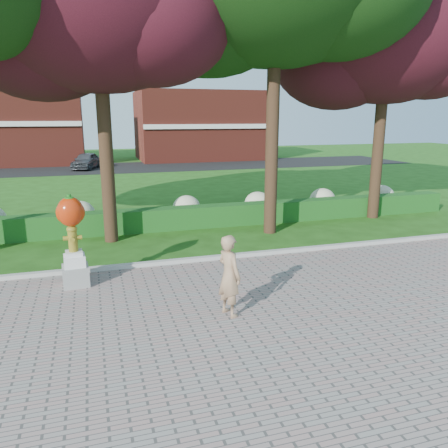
% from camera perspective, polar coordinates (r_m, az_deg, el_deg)
% --- Properties ---
extents(ground, '(100.00, 100.00, 0.00)m').
position_cam_1_polar(ground, '(9.76, -0.63, -10.62)').
color(ground, '#214912').
rests_on(ground, ground).
extents(walkway, '(40.00, 14.00, 0.04)m').
position_cam_1_polar(walkway, '(6.55, 10.21, -24.31)').
color(walkway, gray).
rests_on(walkway, ground).
extents(curb, '(40.00, 0.18, 0.15)m').
position_cam_1_polar(curb, '(12.44, -4.52, -4.79)').
color(curb, '#ADADA5').
rests_on(curb, ground).
extents(lawn_hedge, '(24.00, 0.70, 0.80)m').
position_cam_1_polar(lawn_hedge, '(16.14, -7.62, 0.68)').
color(lawn_hedge, '#164D18').
rests_on(lawn_hedge, ground).
extents(hydrangea_row, '(20.10, 1.10, 0.99)m').
position_cam_1_polar(hydrangea_row, '(17.17, -6.30, 2.02)').
color(hydrangea_row, '#BDC395').
rests_on(hydrangea_row, ground).
extents(street, '(50.00, 8.00, 0.02)m').
position_cam_1_polar(street, '(36.84, -13.03, 7.20)').
color(street, black).
rests_on(street, ground).
extents(building_right, '(12.00, 8.00, 6.40)m').
position_cam_1_polar(building_right, '(43.81, -3.13, 12.72)').
color(building_right, maroon).
rests_on(building_right, ground).
extents(tree_mid_left, '(8.25, 7.04, 10.69)m').
position_cam_1_polar(tree_mid_left, '(14.98, -16.75, 25.86)').
color(tree_mid_left, black).
rests_on(tree_mid_left, ground).
extents(tree_far_right, '(7.88, 6.72, 10.21)m').
position_cam_1_polar(tree_far_right, '(18.85, 20.16, 21.98)').
color(tree_far_right, black).
rests_on(tree_far_right, ground).
extents(hydrant_sculpture, '(0.66, 0.65, 2.25)m').
position_cam_1_polar(hydrant_sculpture, '(11.00, -19.16, -1.76)').
color(hydrant_sculpture, gray).
rests_on(hydrant_sculpture, walkway).
extents(woman, '(0.60, 0.73, 1.71)m').
position_cam_1_polar(woman, '(8.95, 0.69, -6.74)').
color(woman, '#A27E5C').
rests_on(woman, walkway).
extents(parked_car, '(2.64, 4.09, 1.29)m').
position_cam_1_polar(parked_car, '(36.50, -17.56, 7.90)').
color(parked_car, '#414549').
rests_on(parked_car, street).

